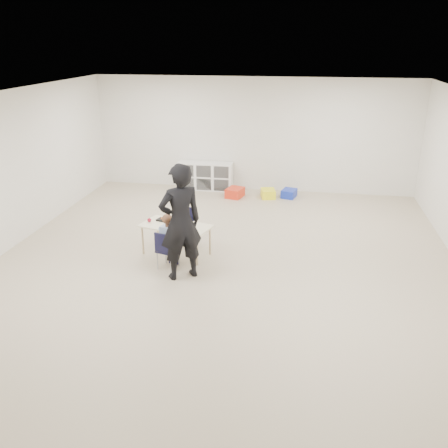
% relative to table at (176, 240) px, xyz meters
% --- Properties ---
extents(room, '(9.00, 9.02, 2.80)m').
position_rel_table_xyz_m(room, '(0.90, -0.29, 1.12)').
color(room, '#C4B597').
rests_on(room, ground).
extents(table, '(1.34, 0.92, 0.56)m').
position_rel_table_xyz_m(table, '(0.00, 0.00, 0.00)').
color(table, '#FCEFC9').
rests_on(table, ground).
extents(chair_near, '(0.40, 0.38, 0.67)m').
position_rel_table_xyz_m(chair_near, '(0.00, -0.55, 0.05)').
color(chair_near, black).
rests_on(chair_near, ground).
extents(chair_far, '(0.40, 0.38, 0.67)m').
position_rel_table_xyz_m(chair_far, '(-0.00, 0.55, 0.05)').
color(chair_far, black).
rests_on(chair_far, ground).
extents(child, '(0.55, 0.55, 1.06)m').
position_rel_table_xyz_m(child, '(0.00, -0.55, 0.25)').
color(child, '#99B3CF').
rests_on(child, chair_near).
extents(lunch_tray_near, '(0.25, 0.21, 0.03)m').
position_rel_table_xyz_m(lunch_tray_near, '(0.15, 0.03, 0.29)').
color(lunch_tray_near, black).
rests_on(lunch_tray_near, table).
extents(lunch_tray_far, '(0.25, 0.21, 0.03)m').
position_rel_table_xyz_m(lunch_tray_far, '(-0.28, 0.19, 0.29)').
color(lunch_tray_far, black).
rests_on(lunch_tray_far, table).
extents(milk_carton, '(0.09, 0.09, 0.10)m').
position_rel_table_xyz_m(milk_carton, '(0.02, -0.11, 0.33)').
color(milk_carton, white).
rests_on(milk_carton, table).
extents(bread_roll, '(0.09, 0.09, 0.07)m').
position_rel_table_xyz_m(bread_roll, '(0.22, -0.17, 0.31)').
color(bread_roll, '#AF7F47').
rests_on(bread_roll, table).
extents(apple_near, '(0.07, 0.07, 0.07)m').
position_rel_table_xyz_m(apple_near, '(-0.10, 0.10, 0.31)').
color(apple_near, maroon).
rests_on(apple_near, table).
extents(apple_far, '(0.07, 0.07, 0.07)m').
position_rel_table_xyz_m(apple_far, '(-0.51, 0.08, 0.31)').
color(apple_far, maroon).
rests_on(apple_far, table).
extents(cubby_shelf, '(1.40, 0.40, 0.70)m').
position_rel_table_xyz_m(cubby_shelf, '(-0.30, 3.99, 0.07)').
color(cubby_shelf, white).
rests_on(cubby_shelf, ground).
extents(adult, '(0.83, 0.77, 1.90)m').
position_rel_table_xyz_m(adult, '(0.32, -0.83, 0.67)').
color(adult, black).
rests_on(adult, ground).
extents(bin_red, '(0.46, 0.53, 0.22)m').
position_rel_table_xyz_m(bin_red, '(0.55, 3.46, -0.17)').
color(bin_red, red).
rests_on(bin_red, ground).
extents(bin_yellow, '(0.41, 0.48, 0.20)m').
position_rel_table_xyz_m(bin_yellow, '(1.35, 3.56, -0.18)').
color(bin_yellow, '#FFF81A').
rests_on(bin_yellow, ground).
extents(bin_blue, '(0.40, 0.47, 0.20)m').
position_rel_table_xyz_m(bin_blue, '(1.86, 3.66, -0.19)').
color(bin_blue, '#182EB4').
rests_on(bin_blue, ground).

